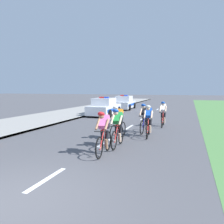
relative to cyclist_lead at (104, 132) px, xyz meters
The scene contains 12 objects.
ground_plane 3.73m from the cyclist_lead, 99.24° to the right, with size 160.00×160.00×0.00m, color #4C4C51.
sidewalk_slab 12.87m from the cyclist_lead, 125.98° to the left, with size 4.68×60.00×0.12m, color gray.
kerb_edge 11.69m from the cyclist_lead, 116.96° to the left, with size 0.16×60.00×0.13m, color #9E9E99.
lane_markings_centre 7.63m from the cyclist_lead, 94.43° to the left, with size 0.14×29.60×0.01m.
cyclist_lead is the anchor object (origin of this frame).
cyclist_second 1.12m from the cyclist_lead, 82.80° to the left, with size 0.42×1.72×1.56m.
cyclist_third 2.42m from the cyclist_lead, 96.21° to the left, with size 0.45×1.72×1.56m.
cyclist_fourth 3.45m from the cyclist_lead, 74.12° to the left, with size 0.44×1.72×1.56m.
cyclist_fifth 4.29m from the cyclist_lead, 82.27° to the left, with size 0.43×1.72×1.56m.
cyclist_sixth 6.61m from the cyclist_lead, 78.96° to the left, with size 0.42×1.72×1.56m.
police_car_nearest 11.40m from the cyclist_lead, 111.40° to the left, with size 2.13×4.47×1.59m.
police_car_second 17.16m from the cyclist_lead, 104.03° to the left, with size 2.18×4.49×1.59m.
Camera 1 is at (3.34, -3.29, 2.27)m, focal length 35.20 mm.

